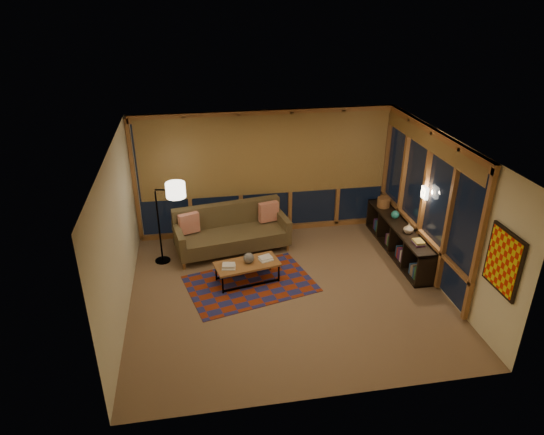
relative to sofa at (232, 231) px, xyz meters
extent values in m
cube|color=#856A53|center=(0.82, -1.64, -0.46)|extent=(5.50, 5.00, 0.01)
cube|color=beige|center=(0.82, -1.64, 2.24)|extent=(5.50, 5.00, 0.01)
cube|color=#F3EABF|center=(0.82, 0.86, 0.89)|extent=(5.50, 0.01, 2.70)
cube|color=#F3EABF|center=(0.82, -4.14, 0.89)|extent=(5.50, 0.01, 2.70)
cube|color=#F3EABF|center=(-1.93, -1.64, 0.89)|extent=(0.01, 5.00, 2.70)
cube|color=#F3EABF|center=(3.57, -1.64, 0.89)|extent=(0.01, 5.00, 2.70)
cube|color=maroon|center=(0.20, -1.28, -0.45)|extent=(2.52, 1.98, 0.01)
sphere|color=#2D2D2F|center=(0.20, -1.16, 0.03)|extent=(0.25, 0.25, 0.20)
cylinder|color=brown|center=(3.29, 0.23, 0.29)|extent=(0.29, 0.29, 0.20)
sphere|color=#238079|center=(3.31, -0.36, 0.27)|extent=(0.21, 0.21, 0.17)
imported|color=tan|center=(3.31, -1.01, 0.29)|extent=(0.20, 0.20, 0.20)
camera|label=1|loc=(-0.66, -8.72, 4.51)|focal=32.00mm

